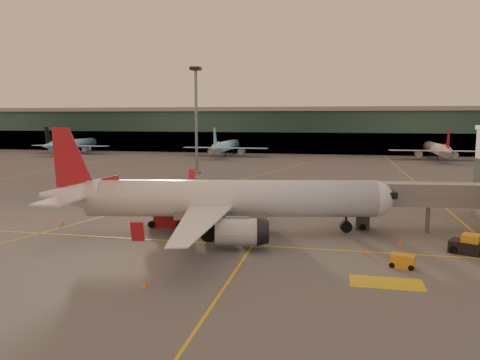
% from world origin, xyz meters
% --- Properties ---
extents(ground, '(600.00, 600.00, 0.00)m').
position_xyz_m(ground, '(0.00, 0.00, 0.00)').
color(ground, '#4C4F54').
rests_on(ground, ground).
extents(taxi_markings, '(100.12, 173.00, 0.01)m').
position_xyz_m(taxi_markings, '(-7.32, 44.49, 0.01)').
color(taxi_markings, gold).
rests_on(taxi_markings, ground).
extents(terminal, '(400.00, 20.00, 17.60)m').
position_xyz_m(terminal, '(0.00, 141.79, 8.76)').
color(terminal, '#19382D').
rests_on(terminal, ground).
extents(mast_west_near, '(2.40, 2.40, 25.60)m').
position_xyz_m(mast_west_near, '(-20.00, 66.00, 14.86)').
color(mast_west_near, slate).
rests_on(mast_west_near, ground).
extents(distant_aircraft_row, '(290.00, 34.00, 13.00)m').
position_xyz_m(distant_aircraft_row, '(-21.00, 118.00, 0.00)').
color(distant_aircraft_row, '#98E5FE').
rests_on(distant_aircraft_row, ground).
extents(main_airplane, '(41.32, 37.53, 12.54)m').
position_xyz_m(main_airplane, '(0.25, 9.06, 4.08)').
color(main_airplane, silver).
rests_on(main_airplane, ground).
extents(jet_bridge, '(22.60, 5.35, 6.10)m').
position_xyz_m(jet_bridge, '(25.83, 15.33, 4.24)').
color(jet_bridge, slate).
rests_on(jet_bridge, ground).
extents(catering_truck, '(6.04, 2.98, 4.56)m').
position_xyz_m(catering_truck, '(-7.26, 11.63, 2.59)').
color(catering_truck, '#A31719').
rests_on(catering_truck, ground).
extents(gpu_cart, '(2.42, 1.84, 1.25)m').
position_xyz_m(gpu_cart, '(19.83, 0.48, 0.61)').
color(gpu_cart, gold).
rests_on(gpu_cart, ground).
extents(pushback_tug, '(4.40, 3.49, 2.00)m').
position_xyz_m(pushback_tug, '(27.12, 6.48, 0.81)').
color(pushback_tug, black).
rests_on(pushback_tug, ground).
extents(cone_nose, '(0.46, 0.46, 0.59)m').
position_xyz_m(cone_nose, '(20.63, 8.60, 0.28)').
color(cone_nose, orange).
rests_on(cone_nose, ground).
extents(cone_tail, '(0.47, 0.47, 0.60)m').
position_xyz_m(cone_tail, '(-20.66, 9.54, 0.29)').
color(cone_tail, orange).
rests_on(cone_tail, ground).
extents(cone_wing_right, '(0.47, 0.47, 0.60)m').
position_xyz_m(cone_wing_right, '(-1.31, -9.12, 0.29)').
color(cone_wing_right, orange).
rests_on(cone_wing_right, ground).
extents(cone_wing_left, '(0.42, 0.42, 0.54)m').
position_xyz_m(cone_wing_left, '(0.85, 28.31, 0.26)').
color(cone_wing_left, orange).
rests_on(cone_wing_left, ground).
extents(cone_fwd, '(0.41, 0.41, 0.52)m').
position_xyz_m(cone_fwd, '(16.51, 4.32, 0.25)').
color(cone_fwd, orange).
rests_on(cone_fwd, ground).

